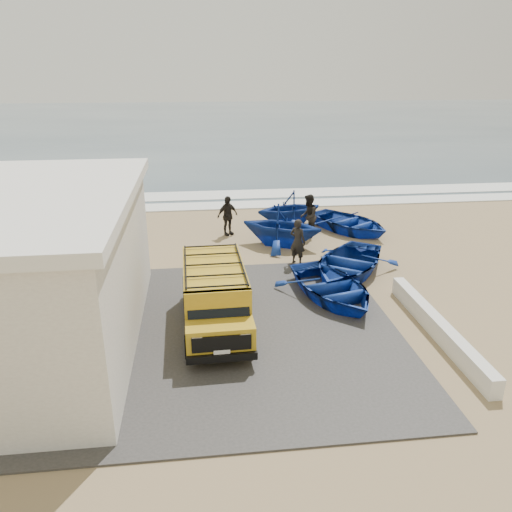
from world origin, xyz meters
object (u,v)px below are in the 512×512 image
boat_mid_right (349,222)px  fisherman_middle (308,216)px  boat_near_left (332,287)px  fisherman_back (227,216)px  boat_mid_left (282,225)px  fisherman_front (298,242)px  boat_near_right (347,263)px  boat_far_left (289,208)px  van (215,295)px  parapet (438,328)px

boat_mid_right → fisherman_middle: 2.25m
boat_near_left → fisherman_back: size_ratio=2.29×
boat_near_left → fisherman_back: 7.79m
boat_mid_left → fisherman_front: bearing=-146.4°
boat_near_right → boat_far_left: (-1.04, 6.35, 0.39)m
van → boat_near_right: size_ratio=1.04×
fisherman_middle → van: bearing=-9.3°
van → fisherman_middle: (4.50, 7.88, -0.06)m
boat_near_right → boat_mid_right: bearing=107.8°
van → boat_near_right: van is taller
van → boat_near_right: bearing=32.9°
fisherman_front → fisherman_middle: (1.11, 3.15, 0.07)m
boat_near_right → boat_mid_left: boat_mid_left is taller
boat_mid_left → boat_near_right: bearing=-124.8°
boat_mid_right → boat_near_left: bearing=-143.0°
van → fisherman_front: size_ratio=2.52×
boat_near_left → boat_mid_left: 5.50m
parapet → boat_far_left: bearing=101.7°
boat_far_left → fisherman_front: bearing=-21.3°
van → boat_near_left: size_ratio=1.10×
boat_far_left → fisherman_back: bearing=-84.3°
parapet → van: 6.46m
boat_far_left → fisherman_middle: 1.97m
boat_mid_right → van: bearing=-159.9°
parapet → boat_far_left: (-2.29, 11.08, 0.57)m
van → boat_near_right: 6.11m
van → boat_far_left: 10.56m
van → boat_mid_left: size_ratio=1.33×
boat_mid_left → fisherman_back: boat_mid_left is taller
boat_near_right → boat_mid_left: bearing=153.9°
boat_mid_right → fisherman_front: bearing=-162.5°
fisherman_back → parapet: bearing=-92.6°
fisherman_middle → fisherman_front: bearing=1.1°
van → fisherman_front: bearing=53.0°
parapet → boat_near_right: bearing=104.8°
boat_near_right → fisherman_back: size_ratio=2.43×
boat_mid_left → boat_far_left: 3.01m
boat_mid_right → boat_far_left: 2.95m
van → fisherman_middle: bearing=58.9°
boat_far_left → fisherman_front: 5.08m
van → boat_near_left: 4.21m
parapet → boat_far_left: boat_far_left is taller
boat_mid_right → fisherman_front: size_ratio=2.32×
van → boat_far_left: (3.98, 9.77, -0.20)m
boat_near_right → fisherman_back: (-4.09, 5.22, 0.45)m
boat_near_left → parapet: bearing=-64.2°
van → boat_far_left: size_ratio=1.42×
fisherman_back → fisherman_middle: bearing=-43.0°
boat_near_left → fisherman_front: fisherman_front is taller
parapet → boat_near_right: size_ratio=1.36×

